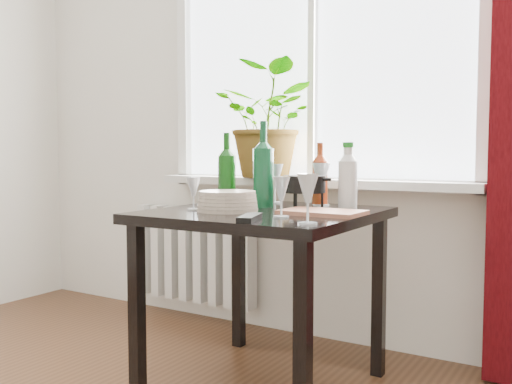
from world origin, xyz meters
The scene contains 18 objects.
window centered at (0.00, 2.22, 1.60)m, with size 1.72×0.08×1.62m.
windowsill centered at (0.00, 2.15, 0.82)m, with size 1.72×0.20×0.04m.
radiator centered at (-0.75, 2.18, 0.38)m, with size 0.80×0.10×0.55m.
table centered at (0.10, 1.55, 0.65)m, with size 0.85×0.85×0.74m.
potted_plant centered at (-0.19, 2.10, 1.14)m, with size 0.52×0.45×0.58m, color #35721E.
wine_bottle_left centered at (-0.12, 1.60, 0.90)m, with size 0.08×0.08×0.33m, color #0B3D0B, non-canonical shape.
wine_bottle_right centered at (0.03, 1.66, 0.93)m, with size 0.09×0.09×0.38m, color #0C3E21, non-canonical shape.
bottle_amber centered at (0.20, 1.88, 0.88)m, with size 0.07×0.07×0.29m, color maroon, non-canonical shape.
cleaning_bottle centered at (0.37, 1.79, 0.88)m, with size 0.08×0.08×0.28m, color silver, non-canonical shape.
wineglass_front_right centered at (0.29, 1.36, 0.82)m, with size 0.06×0.06×0.15m, color silver, non-canonical shape.
wineglass_far_right centered at (0.45, 1.24, 0.83)m, with size 0.07×0.07×0.17m, color silver, non-canonical shape.
wineglass_back_center centered at (0.21, 1.86, 0.84)m, with size 0.08×0.08×0.20m, color silver, non-canonical shape.
wineglass_back_left centered at (-0.03, 1.86, 0.83)m, with size 0.08×0.08×0.19m, color silver, non-canonical shape.
wineglass_front_left centered at (-0.15, 1.40, 0.81)m, with size 0.06×0.06×0.14m, color silver, non-canonical shape.
plate_stack centered at (-0.01, 1.44, 0.78)m, with size 0.25×0.25×0.08m, color #C0B19F.
fondue_pot centered at (0.20, 1.71, 0.81)m, with size 0.21×0.18×0.14m, color black, non-canonical shape.
tv_remote centered at (0.23, 1.23, 0.75)m, with size 0.05×0.18×0.02m, color black.
cutting_board centered at (0.37, 1.53, 0.75)m, with size 0.31×0.20×0.02m, color #A9674C.
Camera 1 is at (1.29, -0.45, 0.98)m, focal length 40.00 mm.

